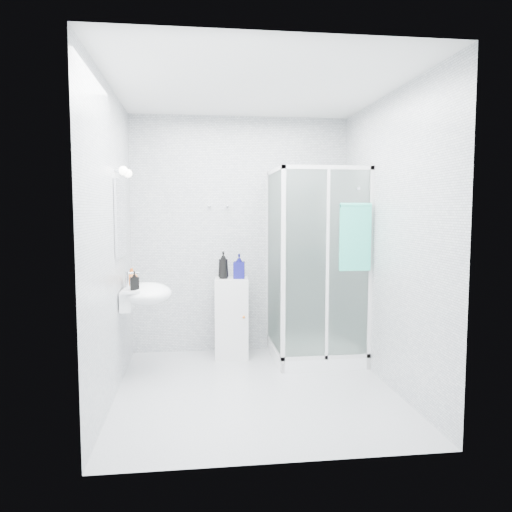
{
  "coord_description": "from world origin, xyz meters",
  "views": [
    {
      "loc": [
        -0.53,
        -4.23,
        1.57
      ],
      "look_at": [
        0.05,
        0.35,
        1.15
      ],
      "focal_mm": 35.0,
      "sensor_mm": 36.0,
      "label": 1
    }
  ],
  "objects": [
    {
      "name": "shampoo_bottle_b",
      "position": [
        -0.05,
        1.02,
        0.98
      ],
      "size": [
        0.14,
        0.14,
        0.26
      ],
      "primitive_type": "imported",
      "rotation": [
        0.0,
        0.0,
        -0.16
      ],
      "color": "#0F0E59",
      "rests_on": "storage_cabinet"
    },
    {
      "name": "wall_basin",
      "position": [
        -0.99,
        0.45,
        0.8
      ],
      "size": [
        0.46,
        0.56,
        0.35
      ],
      "color": "white",
      "rests_on": "ground"
    },
    {
      "name": "soap_dispenser_black",
      "position": [
        -1.06,
        0.29,
        0.95
      ],
      "size": [
        0.09,
        0.09,
        0.17
      ],
      "primitive_type": "imported",
      "rotation": [
        0.0,
        0.0,
        0.19
      ],
      "color": "black",
      "rests_on": "wall_basin"
    },
    {
      "name": "shampoo_bottle_a",
      "position": [
        -0.21,
        1.03,
        1.0
      ],
      "size": [
        0.13,
        0.13,
        0.29
      ],
      "primitive_type": "imported",
      "rotation": [
        0.0,
        0.0,
        -0.19
      ],
      "color": "black",
      "rests_on": "storage_cabinet"
    },
    {
      "name": "room",
      "position": [
        0.0,
        0.0,
        1.3
      ],
      "size": [
        2.4,
        2.6,
        2.6
      ],
      "color": "silver",
      "rests_on": "ground"
    },
    {
      "name": "storage_cabinet",
      "position": [
        -0.13,
        1.03,
        0.43
      ],
      "size": [
        0.38,
        0.39,
        0.85
      ],
      "rotation": [
        0.0,
        0.0,
        -0.07
      ],
      "color": "silver",
      "rests_on": "ground"
    },
    {
      "name": "wall_hooks",
      "position": [
        -0.25,
        1.26,
        1.62
      ],
      "size": [
        0.23,
        0.06,
        0.03
      ],
      "color": "silver",
      "rests_on": "room"
    },
    {
      "name": "vanity_lights",
      "position": [
        -1.14,
        0.45,
        1.92
      ],
      "size": [
        0.1,
        0.4,
        0.08
      ],
      "color": "silver",
      "rests_on": "room"
    },
    {
      "name": "soap_dispenser_orange",
      "position": [
        -1.11,
        0.55,
        0.95
      ],
      "size": [
        0.15,
        0.15,
        0.17
      ],
      "primitive_type": "imported",
      "rotation": [
        0.0,
        0.0,
        -0.13
      ],
      "color": "#D15B18",
      "rests_on": "wall_basin"
    },
    {
      "name": "mirror",
      "position": [
        -1.19,
        0.45,
        1.5
      ],
      "size": [
        0.02,
        0.6,
        0.7
      ],
      "primitive_type": "cube",
      "color": "white",
      "rests_on": "room"
    },
    {
      "name": "hand_towel",
      "position": [
        1.01,
        0.36,
        1.34
      ],
      "size": [
        0.3,
        0.04,
        0.65
      ],
      "color": "#32BFA3",
      "rests_on": "shower_enclosure"
    },
    {
      "name": "shower_enclosure",
      "position": [
        0.67,
        0.77,
        0.45
      ],
      "size": [
        0.9,
        0.95,
        2.0
      ],
      "color": "white",
      "rests_on": "ground"
    }
  ]
}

